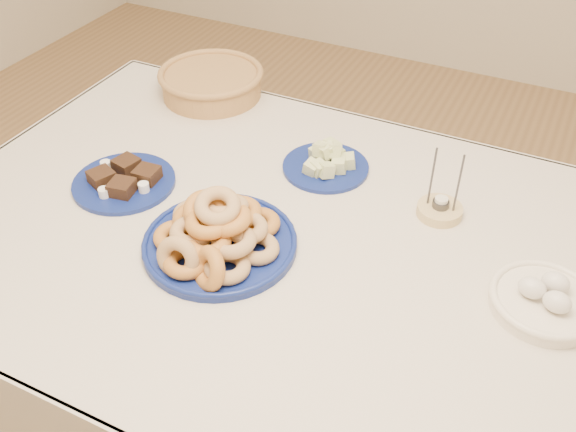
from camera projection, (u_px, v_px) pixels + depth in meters
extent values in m
cylinder|color=brown|center=(160.00, 195.00, 2.15)|extent=(0.06, 0.06, 0.72)
cube|color=beige|center=(298.00, 242.00, 1.39)|extent=(1.70, 1.10, 0.02)
cube|color=beige|center=(379.00, 163.00, 1.86)|extent=(1.70, 0.01, 0.28)
cube|color=beige|center=(19.00, 187.00, 1.77)|extent=(0.01, 1.10, 0.28)
cylinder|color=navy|center=(220.00, 244.00, 1.36)|extent=(0.36, 0.36, 0.02)
torus|color=navy|center=(220.00, 241.00, 1.35)|extent=(0.37, 0.37, 0.01)
torus|color=#A77745|center=(257.00, 248.00, 1.32)|extent=(0.12, 0.12, 0.04)
torus|color=#A05F23|center=(258.00, 223.00, 1.38)|extent=(0.13, 0.13, 0.03)
torus|color=#A05F23|center=(231.00, 209.00, 1.42)|extent=(0.13, 0.13, 0.03)
torus|color=#A77745|center=(195.00, 214.00, 1.40)|extent=(0.13, 0.13, 0.03)
torus|color=#A05F23|center=(176.00, 237.00, 1.34)|extent=(0.11, 0.11, 0.03)
torus|color=#A05F23|center=(186.00, 262.00, 1.28)|extent=(0.13, 0.13, 0.03)
torus|color=#A77745|center=(227.00, 266.00, 1.27)|extent=(0.10, 0.10, 0.03)
torus|color=#A77745|center=(245.00, 227.00, 1.32)|extent=(0.13, 0.13, 0.04)
torus|color=#A05F23|center=(240.00, 212.00, 1.36)|extent=(0.13, 0.13, 0.03)
torus|color=#A77745|center=(217.00, 208.00, 1.37)|extent=(0.11, 0.11, 0.05)
torus|color=#A05F23|center=(194.00, 216.00, 1.35)|extent=(0.13, 0.13, 0.05)
torus|color=#A77745|center=(193.00, 232.00, 1.31)|extent=(0.13, 0.13, 0.03)
torus|color=#A05F23|center=(208.00, 242.00, 1.29)|extent=(0.12, 0.12, 0.04)
torus|color=#A77745|center=(234.00, 242.00, 1.29)|extent=(0.10, 0.10, 0.05)
torus|color=#A05F23|center=(229.00, 220.00, 1.30)|extent=(0.13, 0.13, 0.05)
torus|color=#A77745|center=(226.00, 207.00, 1.33)|extent=(0.14, 0.14, 0.06)
torus|color=#A05F23|center=(206.00, 210.00, 1.32)|extent=(0.13, 0.14, 0.07)
torus|color=#A05F23|center=(208.00, 223.00, 1.29)|extent=(0.13, 0.13, 0.03)
torus|color=#A77745|center=(218.00, 206.00, 1.29)|extent=(0.13, 0.14, 0.06)
torus|color=#A77745|center=(178.00, 258.00, 1.27)|extent=(0.10, 0.06, 0.10)
torus|color=#A05F23|center=(209.00, 269.00, 1.25)|extent=(0.11, 0.10, 0.10)
cylinder|color=navy|center=(326.00, 167.00, 1.59)|extent=(0.22, 0.22, 0.01)
cube|color=#C2D284|center=(326.00, 170.00, 1.54)|extent=(0.05, 0.05, 0.04)
cube|color=#C2D284|center=(318.00, 153.00, 1.59)|extent=(0.04, 0.05, 0.04)
cube|color=#C2D284|center=(337.00, 155.00, 1.59)|extent=(0.05, 0.05, 0.04)
cube|color=#C2D284|center=(318.00, 168.00, 1.55)|extent=(0.05, 0.04, 0.04)
cube|color=#C2D284|center=(326.00, 151.00, 1.56)|extent=(0.05, 0.05, 0.04)
cube|color=#C2D284|center=(330.00, 147.00, 1.57)|extent=(0.05, 0.05, 0.04)
cube|color=#C2D284|center=(312.00, 168.00, 1.55)|extent=(0.04, 0.04, 0.04)
cube|color=#C2D284|center=(348.00, 161.00, 1.57)|extent=(0.05, 0.05, 0.04)
cube|color=#C2D284|center=(327.00, 150.00, 1.56)|extent=(0.05, 0.05, 0.04)
cube|color=#C2D284|center=(339.00, 166.00, 1.55)|extent=(0.04, 0.04, 0.04)
cube|color=#C2D284|center=(321.00, 149.00, 1.57)|extent=(0.04, 0.04, 0.04)
cube|color=#C2D284|center=(334.00, 150.00, 1.56)|extent=(0.04, 0.05, 0.04)
cylinder|color=navy|center=(124.00, 183.00, 1.54)|extent=(0.25, 0.25, 0.01)
cube|color=black|center=(102.00, 177.00, 1.52)|extent=(0.07, 0.07, 0.03)
cube|color=black|center=(122.00, 187.00, 1.48)|extent=(0.06, 0.06, 0.03)
cube|color=black|center=(127.00, 165.00, 1.56)|extent=(0.06, 0.06, 0.03)
cube|color=black|center=(147.00, 174.00, 1.52)|extent=(0.06, 0.06, 0.03)
cylinder|color=white|center=(106.00, 165.00, 1.56)|extent=(0.03, 0.03, 0.02)
cylinder|color=white|center=(104.00, 192.00, 1.48)|extent=(0.03, 0.03, 0.02)
cylinder|color=white|center=(144.00, 187.00, 1.49)|extent=(0.03, 0.03, 0.02)
cylinder|color=olive|center=(212.00, 85.00, 1.86)|extent=(0.37, 0.37, 0.07)
torus|color=olive|center=(211.00, 73.00, 1.84)|extent=(0.40, 0.40, 0.02)
cylinder|color=tan|center=(439.00, 211.00, 1.44)|extent=(0.10, 0.10, 0.02)
cylinder|color=#434348|center=(441.00, 204.00, 1.43)|extent=(0.04, 0.04, 0.02)
cylinder|color=silver|center=(442.00, 200.00, 1.42)|extent=(0.03, 0.03, 0.01)
cylinder|color=#434348|center=(432.00, 176.00, 1.40)|extent=(0.00, 0.00, 0.15)
cylinder|color=#434348|center=(459.00, 184.00, 1.38)|extent=(0.00, 0.00, 0.15)
cylinder|color=#EFE4CF|center=(544.00, 303.00, 1.22)|extent=(0.23, 0.23, 0.03)
torus|color=#EFE4CF|center=(546.00, 298.00, 1.21)|extent=(0.24, 0.24, 0.02)
ellipsoid|color=silver|center=(532.00, 288.00, 1.20)|extent=(0.06, 0.05, 0.04)
ellipsoid|color=silver|center=(557.00, 302.00, 1.18)|extent=(0.06, 0.05, 0.04)
ellipsoid|color=silver|center=(556.00, 282.00, 1.22)|extent=(0.06, 0.05, 0.04)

